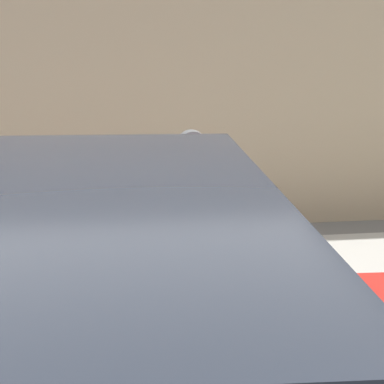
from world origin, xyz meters
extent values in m
cube|color=#ADAAA3|center=(0.00, 2.20, 0.06)|extent=(24.00, 2.80, 0.12)
cylinder|color=gray|center=(0.58, 1.34, 0.66)|extent=(0.08, 0.08, 1.08)
cube|color=black|center=(0.58, 1.34, 1.35)|extent=(0.16, 0.13, 0.31)
cube|color=gray|center=(0.58, 1.27, 1.37)|extent=(0.09, 0.01, 0.11)
cylinder|color=slate|center=(0.58, 1.34, 1.56)|extent=(0.18, 0.11, 0.18)
camera|label=1|loc=(0.17, -1.92, 2.10)|focal=50.00mm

